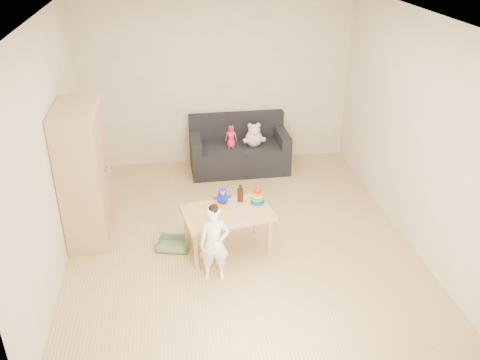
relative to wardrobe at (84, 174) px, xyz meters
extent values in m
plane|color=tan|center=(1.76, -0.33, -0.82)|extent=(4.50, 4.50, 0.00)
plane|color=white|center=(1.76, -0.33, 1.78)|extent=(4.50, 4.50, 0.00)
plane|color=beige|center=(1.76, 1.92, 0.48)|extent=(4.00, 0.00, 4.00)
plane|color=beige|center=(1.76, -2.58, 0.48)|extent=(4.00, 0.00, 4.00)
plane|color=beige|center=(-0.24, -0.33, 0.48)|extent=(0.00, 4.50, 4.50)
plane|color=beige|center=(3.76, -0.33, 0.48)|extent=(0.00, 4.50, 4.50)
cube|color=tan|center=(0.00, 0.00, 0.00)|extent=(0.46, 0.91, 1.65)
cube|color=black|center=(2.03, 1.53, -0.62)|extent=(1.47, 0.75, 0.41)
cube|color=tan|center=(1.60, -0.56, -0.56)|extent=(1.07, 0.78, 0.52)
imported|color=white|center=(1.40, -1.06, -0.40)|extent=(0.34, 0.24, 0.85)
imported|color=#ED2C5A|center=(1.90, 1.45, -0.24)|extent=(0.19, 0.14, 0.34)
cylinder|color=#FFB50D|center=(1.96, -0.46, -0.30)|extent=(0.16, 0.16, 0.02)
cylinder|color=silver|center=(1.96, -0.46, -0.20)|extent=(0.02, 0.02, 0.18)
torus|color=#0C32C6|center=(1.96, -0.46, -0.27)|extent=(0.17, 0.17, 0.04)
torus|color=green|center=(1.96, -0.46, -0.23)|extent=(0.15, 0.15, 0.04)
torus|color=#CCE20B|center=(1.96, -0.46, -0.20)|extent=(0.13, 0.13, 0.04)
torus|color=#FF600D|center=(1.96, -0.46, -0.16)|extent=(0.11, 0.11, 0.03)
torus|color=red|center=(1.96, -0.46, -0.13)|extent=(0.09, 0.09, 0.03)
cylinder|color=black|center=(1.78, -0.35, -0.22)|extent=(0.07, 0.07, 0.16)
cylinder|color=black|center=(1.78, -0.35, -0.13)|extent=(0.03, 0.03, 0.04)
cylinder|color=black|center=(1.78, -0.35, -0.10)|extent=(0.04, 0.04, 0.01)
cube|color=gold|center=(1.47, -0.47, -0.30)|extent=(0.27, 0.27, 0.02)
camera|label=1|loc=(1.04, -5.45, 2.63)|focal=38.00mm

